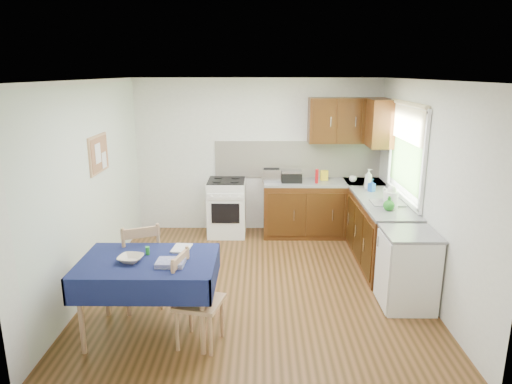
{
  "coord_description": "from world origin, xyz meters",
  "views": [
    {
      "loc": [
        0.04,
        -5.28,
        2.59
      ],
      "look_at": [
        -0.01,
        0.22,
        1.14
      ],
      "focal_mm": 32.0,
      "sensor_mm": 36.0,
      "label": 1
    }
  ],
  "objects_px": {
    "kettle": "(391,198)",
    "chair_near": "(195,297)",
    "dish_rack": "(388,202)",
    "dining_table": "(149,270)",
    "sandwich_press": "(291,176)",
    "chair_far": "(141,263)",
    "toaster": "(271,175)"
  },
  "relations": [
    {
      "from": "kettle",
      "to": "chair_near",
      "type": "bearing_deg",
      "value": -144.74
    },
    {
      "from": "kettle",
      "to": "dish_rack",
      "type": "bearing_deg",
      "value": 84.12
    },
    {
      "from": "dining_table",
      "to": "dish_rack",
      "type": "bearing_deg",
      "value": 53.3
    },
    {
      "from": "kettle",
      "to": "sandwich_press",
      "type": "bearing_deg",
      "value": 128.76
    },
    {
      "from": "dining_table",
      "to": "kettle",
      "type": "distance_m",
      "value": 3.14
    },
    {
      "from": "chair_far",
      "to": "kettle",
      "type": "relative_size",
      "value": 3.39
    },
    {
      "from": "kettle",
      "to": "toaster",
      "type": "bearing_deg",
      "value": 135.32
    },
    {
      "from": "dining_table",
      "to": "sandwich_press",
      "type": "bearing_deg",
      "value": 83.68
    },
    {
      "from": "sandwich_press",
      "to": "chair_near",
      "type": "bearing_deg",
      "value": -90.99
    },
    {
      "from": "chair_near",
      "to": "sandwich_press",
      "type": "height_order",
      "value": "sandwich_press"
    },
    {
      "from": "toaster",
      "to": "sandwich_press",
      "type": "height_order",
      "value": "toaster"
    },
    {
      "from": "chair_far",
      "to": "kettle",
      "type": "bearing_deg",
      "value": 173.59
    },
    {
      "from": "chair_far",
      "to": "dish_rack",
      "type": "distance_m",
      "value": 3.24
    },
    {
      "from": "chair_near",
      "to": "dish_rack",
      "type": "relative_size",
      "value": 2.24
    },
    {
      "from": "chair_far",
      "to": "chair_near",
      "type": "height_order",
      "value": "chair_far"
    },
    {
      "from": "dining_table",
      "to": "chair_near",
      "type": "xyz_separation_m",
      "value": [
        0.47,
        -0.17,
        -0.21
      ]
    },
    {
      "from": "chair_far",
      "to": "chair_near",
      "type": "relative_size",
      "value": 1.08
    },
    {
      "from": "chair_near",
      "to": "toaster",
      "type": "height_order",
      "value": "toaster"
    },
    {
      "from": "chair_far",
      "to": "dish_rack",
      "type": "height_order",
      "value": "dish_rack"
    },
    {
      "from": "toaster",
      "to": "kettle",
      "type": "xyz_separation_m",
      "value": [
        1.48,
        -1.47,
        0.03
      ]
    },
    {
      "from": "dining_table",
      "to": "chair_far",
      "type": "xyz_separation_m",
      "value": [
        -0.22,
        0.53,
        -0.17
      ]
    },
    {
      "from": "dish_rack",
      "to": "kettle",
      "type": "height_order",
      "value": "kettle"
    },
    {
      "from": "chair_far",
      "to": "toaster",
      "type": "height_order",
      "value": "toaster"
    },
    {
      "from": "dining_table",
      "to": "chair_far",
      "type": "height_order",
      "value": "chair_far"
    },
    {
      "from": "chair_near",
      "to": "dining_table",
      "type": "bearing_deg",
      "value": 84.02
    },
    {
      "from": "sandwich_press",
      "to": "dish_rack",
      "type": "xyz_separation_m",
      "value": [
        1.19,
        -1.24,
        -0.07
      ]
    },
    {
      "from": "dish_rack",
      "to": "sandwich_press",
      "type": "bearing_deg",
      "value": 111.9
    },
    {
      "from": "chair_far",
      "to": "toaster",
      "type": "xyz_separation_m",
      "value": [
        1.5,
        2.39,
        0.46
      ]
    },
    {
      "from": "dining_table",
      "to": "kettle",
      "type": "bearing_deg",
      "value": 50.14
    },
    {
      "from": "toaster",
      "to": "sandwich_press",
      "type": "xyz_separation_m",
      "value": [
        0.32,
        -0.01,
        -0.01
      ]
    },
    {
      "from": "chair_near",
      "to": "sandwich_press",
      "type": "relative_size",
      "value": 2.95
    },
    {
      "from": "dish_rack",
      "to": "chair_near",
      "type": "bearing_deg",
      "value": -163.48
    }
  ]
}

